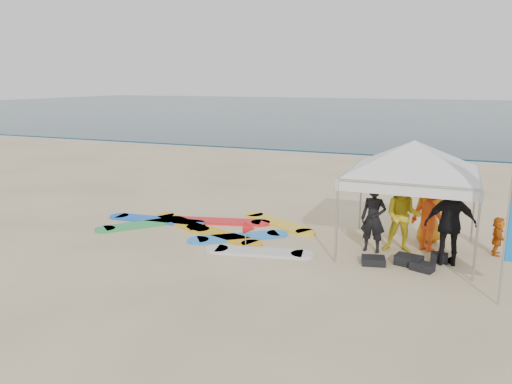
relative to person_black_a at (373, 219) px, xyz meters
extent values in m
plane|color=beige|center=(-2.58, -2.67, -0.80)|extent=(120.00, 120.00, 0.00)
cube|color=#0C2633|center=(-2.58, 57.33, -0.76)|extent=(160.00, 84.00, 0.08)
cube|color=silver|center=(-2.58, 15.53, -0.79)|extent=(160.00, 1.20, 0.01)
imported|color=black|center=(0.00, 0.00, 0.00)|extent=(0.61, 0.43, 1.59)
imported|color=yellow|center=(0.63, 0.24, 0.07)|extent=(0.90, 0.72, 1.74)
imported|color=#EB4C14|center=(1.22, 0.59, 0.04)|extent=(1.24, 1.13, 1.67)
imported|color=black|center=(1.67, -0.25, 0.12)|extent=(1.15, 0.69, 1.84)
imported|color=orange|center=(1.17, 1.27, 0.01)|extent=(0.93, 0.79, 1.62)
imported|color=#C75E11|center=(2.70, 0.85, -0.35)|extent=(0.29, 0.84, 0.90)
cylinder|color=#A5A5A8|center=(-0.63, 1.76, 0.14)|extent=(0.05, 0.05, 1.87)
cylinder|color=#A5A5A8|center=(2.18, 1.76, 0.14)|extent=(0.05, 0.05, 1.87)
cylinder|color=#A5A5A8|center=(-0.63, -1.04, 0.14)|extent=(0.05, 0.05, 1.87)
cylinder|color=#A5A5A8|center=(2.18, -1.04, 0.14)|extent=(0.05, 0.05, 1.87)
cube|color=white|center=(0.78, -1.04, 0.95)|extent=(2.91, 0.02, 0.24)
cube|color=white|center=(0.78, 1.76, 0.95)|extent=(2.91, 0.02, 0.24)
cube|color=white|center=(-0.63, 0.36, 0.95)|extent=(0.02, 2.91, 0.24)
cube|color=white|center=(2.18, 0.36, 0.95)|extent=(0.02, 2.91, 0.24)
pyramid|color=white|center=(0.78, 0.36, 1.82)|extent=(3.97, 3.97, 0.75)
cylinder|color=#A5A5A8|center=(2.59, -2.03, 1.03)|extent=(0.04, 0.04, 3.65)
cylinder|color=#A5A5A8|center=(-2.86, -0.89, -0.50)|extent=(0.02, 0.02, 0.60)
cone|color=red|center=(-2.74, -0.89, -0.30)|extent=(0.28, 0.28, 0.28)
cube|color=black|center=(0.90, -0.62, -0.69)|extent=(0.62, 0.47, 0.22)
cube|color=black|center=(1.20, -0.84, -0.71)|extent=(0.53, 0.44, 0.18)
cube|color=black|center=(0.18, -0.84, -0.72)|extent=(0.58, 0.50, 0.16)
cube|color=black|center=(1.51, -0.16, -0.70)|extent=(0.37, 0.27, 0.20)
cube|color=#EAA213|center=(-3.75, -0.33, -0.76)|extent=(2.13, 1.23, 0.07)
cube|color=red|center=(-4.50, 0.80, -0.76)|extent=(2.61, 1.14, 0.07)
cube|color=silver|center=(-2.41, -1.15, -0.76)|extent=(2.10, 0.93, 0.07)
cube|color=yellow|center=(-2.79, 1.26, -0.76)|extent=(2.18, 1.56, 0.07)
cube|color=green|center=(-6.33, -0.36, -0.76)|extent=(1.56, 1.71, 0.07)
cube|color=#2B81EA|center=(-3.31, -0.30, -0.76)|extent=(1.97, 1.69, 0.07)
cube|color=gold|center=(-5.35, 0.32, -0.76)|extent=(1.88, 1.34, 0.07)
cube|color=blue|center=(-6.15, 0.27, -0.76)|extent=(2.47, 0.71, 0.07)
camera|label=1|loc=(1.69, -11.37, 3.15)|focal=35.00mm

